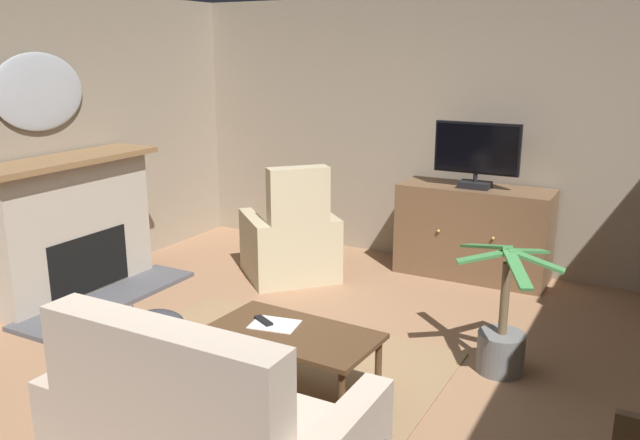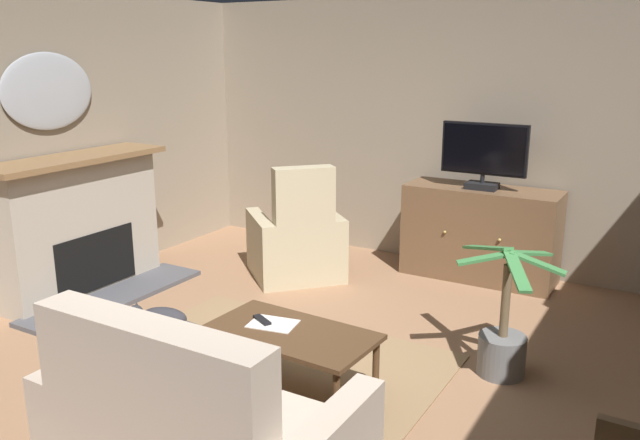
{
  "view_description": "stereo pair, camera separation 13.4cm",
  "coord_description": "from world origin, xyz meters",
  "px_view_note": "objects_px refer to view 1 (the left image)",
  "views": [
    {
      "loc": [
        2.08,
        -3.36,
        2.17
      ],
      "look_at": [
        0.05,
        0.36,
        1.05
      ],
      "focal_mm": 36.53,
      "sensor_mm": 36.0,
      "label": 1
    },
    {
      "loc": [
        2.2,
        -3.3,
        2.17
      ],
      "look_at": [
        0.05,
        0.36,
        1.05
      ],
      "focal_mm": 36.53,
      "sensor_mm": 36.0,
      "label": 2
    }
  ],
  "objects_px": {
    "tv_cabinet": "(473,234)",
    "television": "(477,153)",
    "tv_remote": "(263,321)",
    "folded_newspaper": "(275,324)",
    "cat": "(156,319)",
    "fireplace": "(73,230)",
    "potted_plant_leafy_by_curtain": "(502,340)",
    "wall_mirror_oval": "(39,92)",
    "armchair_near_window": "(291,243)",
    "coffee_table": "(293,339)"
  },
  "relations": [
    {
      "from": "fireplace",
      "to": "folded_newspaper",
      "type": "bearing_deg",
      "value": -13.25
    },
    {
      "from": "coffee_table",
      "to": "potted_plant_leafy_by_curtain",
      "type": "distance_m",
      "value": 1.47
    },
    {
      "from": "wall_mirror_oval",
      "to": "television",
      "type": "xyz_separation_m",
      "value": [
        3.27,
        2.15,
        -0.59
      ]
    },
    {
      "from": "coffee_table",
      "to": "cat",
      "type": "xyz_separation_m",
      "value": [
        -1.48,
        0.35,
        -0.31
      ]
    },
    {
      "from": "tv_remote",
      "to": "wall_mirror_oval",
      "type": "bearing_deg",
      "value": -164.87
    },
    {
      "from": "television",
      "to": "tv_remote",
      "type": "xyz_separation_m",
      "value": [
        -0.59,
        -2.74,
        -0.76
      ]
    },
    {
      "from": "tv_cabinet",
      "to": "tv_remote",
      "type": "bearing_deg",
      "value": -101.98
    },
    {
      "from": "television",
      "to": "tv_remote",
      "type": "relative_size",
      "value": 4.72
    },
    {
      "from": "fireplace",
      "to": "television",
      "type": "relative_size",
      "value": 2.19
    },
    {
      "from": "tv_cabinet",
      "to": "television",
      "type": "xyz_separation_m",
      "value": [
        0.0,
        -0.05,
        0.8
      ]
    },
    {
      "from": "fireplace",
      "to": "tv_cabinet",
      "type": "bearing_deg",
      "value": 36.07
    },
    {
      "from": "wall_mirror_oval",
      "to": "tv_cabinet",
      "type": "height_order",
      "value": "wall_mirror_oval"
    },
    {
      "from": "tv_cabinet",
      "to": "coffee_table",
      "type": "relative_size",
      "value": 1.33
    },
    {
      "from": "folded_newspaper",
      "to": "cat",
      "type": "bearing_deg",
      "value": 155.98
    },
    {
      "from": "tv_cabinet",
      "to": "potted_plant_leafy_by_curtain",
      "type": "distance_m",
      "value": 1.99
    },
    {
      "from": "tv_cabinet",
      "to": "folded_newspaper",
      "type": "height_order",
      "value": "tv_cabinet"
    },
    {
      "from": "potted_plant_leafy_by_curtain",
      "to": "armchair_near_window",
      "type": "bearing_deg",
      "value": 157.16
    },
    {
      "from": "tv_cabinet",
      "to": "tv_remote",
      "type": "relative_size",
      "value": 8.51
    },
    {
      "from": "tv_cabinet",
      "to": "armchair_near_window",
      "type": "xyz_separation_m",
      "value": [
        -1.53,
        -0.89,
        -0.08
      ]
    },
    {
      "from": "fireplace",
      "to": "tv_cabinet",
      "type": "height_order",
      "value": "fireplace"
    },
    {
      "from": "coffee_table",
      "to": "cat",
      "type": "relative_size",
      "value": 1.6
    },
    {
      "from": "fireplace",
      "to": "potted_plant_leafy_by_curtain",
      "type": "relative_size",
      "value": 1.94
    },
    {
      "from": "wall_mirror_oval",
      "to": "television",
      "type": "distance_m",
      "value": 3.95
    },
    {
      "from": "folded_newspaper",
      "to": "armchair_near_window",
      "type": "xyz_separation_m",
      "value": [
        -1.02,
        1.9,
        -0.11
      ]
    },
    {
      "from": "armchair_near_window",
      "to": "tv_cabinet",
      "type": "bearing_deg",
      "value": 30.08
    },
    {
      "from": "potted_plant_leafy_by_curtain",
      "to": "tv_remote",
      "type": "bearing_deg",
      "value": -144.24
    },
    {
      "from": "tv_remote",
      "to": "coffee_table",
      "type": "bearing_deg",
      "value": 21.68
    },
    {
      "from": "wall_mirror_oval",
      "to": "armchair_near_window",
      "type": "relative_size",
      "value": 0.82
    },
    {
      "from": "wall_mirror_oval",
      "to": "tv_remote",
      "type": "distance_m",
      "value": 3.05
    },
    {
      "from": "armchair_near_window",
      "to": "tv_remote",
      "type": "bearing_deg",
      "value": -63.73
    },
    {
      "from": "tv_cabinet",
      "to": "cat",
      "type": "xyz_separation_m",
      "value": [
        -1.84,
        -2.47,
        -0.33
      ]
    },
    {
      "from": "coffee_table",
      "to": "wall_mirror_oval",
      "type": "bearing_deg",
      "value": 167.97
    },
    {
      "from": "wall_mirror_oval",
      "to": "television",
      "type": "bearing_deg",
      "value": 33.31
    },
    {
      "from": "television",
      "to": "tv_remote",
      "type": "bearing_deg",
      "value": -102.2
    },
    {
      "from": "wall_mirror_oval",
      "to": "potted_plant_leafy_by_curtain",
      "type": "xyz_separation_m",
      "value": [
        4.0,
        0.36,
        -1.58
      ]
    },
    {
      "from": "cat",
      "to": "fireplace",
      "type": "bearing_deg",
      "value": 167.04
    },
    {
      "from": "wall_mirror_oval",
      "to": "tv_remote",
      "type": "bearing_deg",
      "value": -12.56
    },
    {
      "from": "coffee_table",
      "to": "potted_plant_leafy_by_curtain",
      "type": "relative_size",
      "value": 1.2
    },
    {
      "from": "potted_plant_leafy_by_curtain",
      "to": "television",
      "type": "bearing_deg",
      "value": 112.19
    },
    {
      "from": "coffee_table",
      "to": "armchair_near_window",
      "type": "relative_size",
      "value": 0.95
    },
    {
      "from": "wall_mirror_oval",
      "to": "coffee_table",
      "type": "xyz_separation_m",
      "value": [
        2.91,
        -0.62,
        -1.41
      ]
    },
    {
      "from": "tv_cabinet",
      "to": "television",
      "type": "distance_m",
      "value": 0.8
    },
    {
      "from": "television",
      "to": "folded_newspaper",
      "type": "relative_size",
      "value": 2.67
    },
    {
      "from": "wall_mirror_oval",
      "to": "folded_newspaper",
      "type": "distance_m",
      "value": 3.13
    },
    {
      "from": "fireplace",
      "to": "folded_newspaper",
      "type": "relative_size",
      "value": 5.85
    },
    {
      "from": "tv_cabinet",
      "to": "wall_mirror_oval",
      "type": "bearing_deg",
      "value": -146.04
    },
    {
      "from": "cat",
      "to": "coffee_table",
      "type": "bearing_deg",
      "value": -13.22
    },
    {
      "from": "tv_remote",
      "to": "cat",
      "type": "height_order",
      "value": "tv_remote"
    },
    {
      "from": "coffee_table",
      "to": "tv_remote",
      "type": "xyz_separation_m",
      "value": [
        -0.24,
        0.03,
        0.06
      ]
    },
    {
      "from": "coffee_table",
      "to": "potted_plant_leafy_by_curtain",
      "type": "height_order",
      "value": "potted_plant_leafy_by_curtain"
    }
  ]
}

